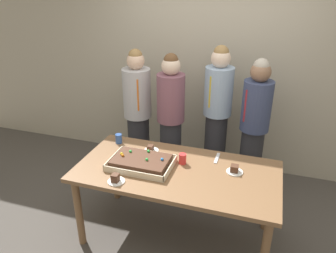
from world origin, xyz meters
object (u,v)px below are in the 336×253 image
plated_slice_near_left (151,149)px  person_serving_front (254,127)px  plated_slice_near_right (235,170)px  person_green_shirt_behind (217,115)px  person_far_right_suit (171,120)px  sheet_cake (141,162)px  cake_server_utensil (217,158)px  person_striped_tie_right (138,113)px  plated_slice_far_left (116,179)px  drink_cup_nearest (183,159)px  party_table (177,178)px  drink_cup_middle (119,139)px

plated_slice_near_left → person_serving_front: size_ratio=0.09×
plated_slice_near_left → plated_slice_near_right: (0.86, -0.13, 0.00)m
person_green_shirt_behind → person_far_right_suit: size_ratio=1.05×
sheet_cake → cake_server_utensil: sheet_cake is taller
sheet_cake → person_striped_tie_right: (-0.45, 1.00, 0.04)m
plated_slice_far_left → drink_cup_nearest: size_ratio=1.50×
plated_slice_far_left → drink_cup_nearest: 0.66m
drink_cup_nearest → person_serving_front: size_ratio=0.06×
sheet_cake → plated_slice_far_left: bearing=-108.7°
plated_slice_near_right → person_serving_front: (0.10, 0.88, 0.06)m
party_table → person_green_shirt_behind: size_ratio=1.08×
cake_server_utensil → person_green_shirt_behind: person_green_shirt_behind is taller
sheet_cake → person_striped_tie_right: 1.10m
sheet_cake → person_serving_front: size_ratio=0.36×
plated_slice_far_left → drink_cup_middle: (-0.30, 0.67, 0.02)m
plated_slice_near_right → drink_cup_nearest: drink_cup_nearest is taller
sheet_cake → drink_cup_nearest: sheet_cake is taller
party_table → drink_cup_middle: bearing=156.9°
party_table → person_green_shirt_behind: 1.14m
plated_slice_near_left → drink_cup_middle: (-0.39, 0.06, 0.03)m
plated_slice_near_right → person_striped_tie_right: 1.55m
cake_server_utensil → person_striped_tie_right: (-1.10, 0.64, 0.08)m
plated_slice_near_left → person_far_right_suit: 0.64m
party_table → person_green_shirt_behind: bearing=81.6°
sheet_cake → plated_slice_near_left: sheet_cake is taller
drink_cup_nearest → person_far_right_suit: 0.84m
sheet_cake → person_green_shirt_behind: size_ratio=0.34×
sheet_cake → plated_slice_far_left: 0.33m
person_green_shirt_behind → plated_slice_near_right: bearing=42.8°
plated_slice_near_right → drink_cup_nearest: bearing=179.6°
person_striped_tie_right → plated_slice_near_right: bearing=32.6°
party_table → cake_server_utensil: size_ratio=9.25×
plated_slice_far_left → cake_server_utensil: plated_slice_far_left is taller
plated_slice_far_left → person_striped_tie_right: size_ratio=0.09×
person_green_shirt_behind → person_striped_tie_right: (-0.95, -0.15, -0.05)m
party_table → drink_cup_nearest: (0.02, 0.12, 0.14)m
drink_cup_middle → person_serving_front: (1.34, 0.68, 0.03)m
plated_slice_near_right → person_green_shirt_behind: person_green_shirt_behind is taller
sheet_cake → cake_server_utensil: bearing=28.6°
party_table → person_far_right_suit: size_ratio=1.13×
sheet_cake → plated_slice_near_left: 0.29m
party_table → plated_slice_near_right: plated_slice_near_right is taller
party_table → cake_server_utensil: bearing=44.9°
person_green_shirt_behind → person_far_right_suit: person_green_shirt_behind is taller
cake_server_utensil → person_serving_front: size_ratio=0.12×
cake_server_utensil → sheet_cake: bearing=-151.4°
plated_slice_far_left → person_green_shirt_behind: 1.58m
cake_server_utensil → person_green_shirt_behind: 0.81m
person_green_shirt_behind → person_striped_tie_right: person_green_shirt_behind is taller
person_far_right_suit → cake_server_utensil: bearing=48.6°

